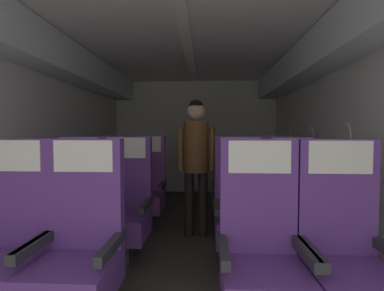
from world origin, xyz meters
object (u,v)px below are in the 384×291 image
seat_b_left_aisle (124,208)px  seat_b_right_window (241,210)px  seat_a_right_aisle (345,256)px  seat_a_left_aisle (78,250)px  seat_c_left_window (109,188)px  flight_attendant (196,153)px  seat_c_left_aisle (145,189)px  seat_b_right_aisle (294,211)px  seat_c_right_window (232,189)px  seat_a_left_window (5,248)px  seat_b_left_window (75,207)px  seat_c_right_aisle (270,190)px  seat_a_right_window (261,254)px

seat_b_left_aisle → seat_b_right_window: (1.10, -0.03, 0.00)m
seat_a_right_aisle → seat_a_left_aisle: bearing=179.7°
seat_c_left_window → flight_attendant: size_ratio=0.74×
seat_a_right_aisle → seat_c_left_aisle: same height
seat_b_right_aisle → seat_c_left_window: bearing=154.9°
seat_c_left_aisle → seat_b_left_aisle: bearing=-90.2°
seat_c_left_aisle → seat_c_right_window: 1.10m
seat_a_right_aisle → seat_b_left_aisle: size_ratio=1.00×
seat_a_left_aisle → seat_c_left_aisle: (0.01, 1.92, 0.00)m
seat_a_left_window → seat_b_right_window: size_ratio=1.00×
seat_a_right_aisle → seat_b_left_window: size_ratio=1.00×
seat_c_right_window → seat_b_left_window: bearing=-149.0°
seat_b_right_window → seat_c_left_aisle: size_ratio=1.00×
seat_a_right_aisle → seat_b_right_window: same height
seat_a_left_window → seat_b_right_aisle: (2.05, 0.96, 0.00)m
seat_b_left_window → seat_c_right_aisle: same height
seat_b_right_aisle → seat_c_right_aisle: bearing=90.5°
seat_a_left_window → seat_c_right_aisle: (2.04, 1.92, 0.00)m
seat_c_left_aisle → seat_c_left_window: bearing=179.9°
seat_a_left_aisle → seat_a_right_aisle: size_ratio=1.00×
seat_a_left_window → flight_attendant: 2.02m
seat_b_left_aisle → seat_b_right_window: bearing=-1.4°
seat_b_left_window → seat_b_right_aisle: bearing=-0.4°
seat_a_left_window → seat_c_right_window: size_ratio=1.00×
seat_b_right_aisle → seat_c_left_aisle: size_ratio=1.00×
seat_b_right_aisle → flight_attendant: (-0.92, 0.64, 0.48)m
seat_b_right_aisle → seat_c_left_aisle: bearing=148.7°
seat_a_right_aisle → seat_b_right_aisle: size_ratio=1.00×
seat_a_left_window → seat_a_left_aisle: (0.47, -0.01, 0.00)m
seat_a_left_window → seat_a_right_window: bearing=-0.6°
seat_c_left_window → seat_c_right_window: bearing=0.1°
seat_b_left_aisle → seat_c_right_aisle: same height
seat_b_right_window → seat_c_right_aisle: 1.08m
seat_c_left_aisle → seat_c_right_aisle: 1.57m
seat_c_right_aisle → seat_c_right_window: size_ratio=1.00×
seat_a_left_aisle → seat_b_right_aisle: size_ratio=1.00×
seat_a_left_aisle → seat_b_right_aisle: (1.58, 0.96, 0.00)m
seat_a_right_window → seat_b_left_aisle: (-1.10, 0.99, 0.00)m
seat_a_right_window → seat_b_right_aisle: (0.48, 0.97, 0.00)m
seat_c_left_aisle → flight_attendant: size_ratio=0.74×
seat_c_right_aisle → seat_a_right_window: bearing=-103.7°
seat_c_left_window → seat_b_right_window: bearing=-31.7°
seat_c_right_aisle → seat_b_right_window: bearing=-116.0°
seat_a_left_aisle → flight_attendant: (0.66, 1.61, 0.48)m
seat_b_right_window → seat_b_right_aisle: bearing=1.4°
seat_c_right_aisle → seat_a_left_aisle: bearing=-129.3°
seat_a_left_window → seat_a_right_window: same height
seat_a_right_aisle → seat_b_right_window: 1.08m
seat_c_left_aisle → flight_attendant: bearing=-25.7°
seat_c_left_aisle → seat_a_right_aisle: bearing=-50.6°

